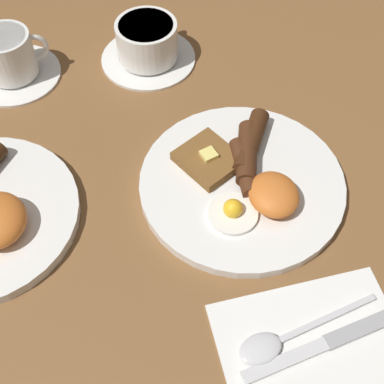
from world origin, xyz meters
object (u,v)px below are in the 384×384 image
object	(u,v)px
teacup_far	(10,59)
spoon	(275,342)
teacup_near	(148,44)
knife	(327,343)
breakfast_plate_near	(243,180)

from	to	relation	value
teacup_far	spoon	size ratio (longest dim) A/B	0.82
teacup_near	spoon	world-z (taller)	teacup_near
teacup_far	knife	bearing A→B (deg)	-152.71
teacup_near	teacup_far	size ratio (longest dim) A/B	1.06
teacup_far	breakfast_plate_near	bearing A→B (deg)	-139.26
teacup_near	spoon	xyz separation A→B (m)	(-0.51, -0.01, -0.02)
breakfast_plate_near	teacup_far	world-z (taller)	teacup_far
teacup_near	knife	distance (m)	0.53
teacup_near	knife	size ratio (longest dim) A/B	0.83
breakfast_plate_near	teacup_far	bearing A→B (deg)	40.74
knife	breakfast_plate_near	bearing A→B (deg)	-92.03
breakfast_plate_near	knife	xyz separation A→B (m)	(-0.23, -0.01, -0.01)
teacup_far	spoon	bearing A→B (deg)	-156.82
breakfast_plate_near	knife	bearing A→B (deg)	-176.95
teacup_near	spoon	distance (m)	0.51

